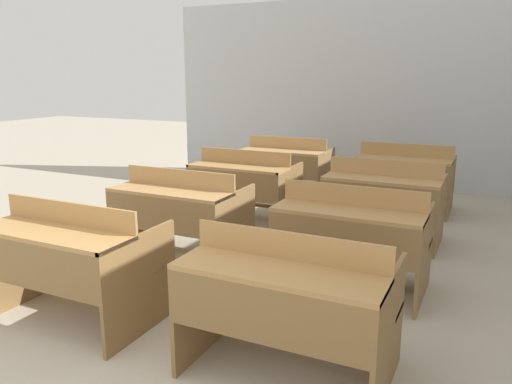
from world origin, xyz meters
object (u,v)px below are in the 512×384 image
bench_second_right (351,235)px  schoolbag (3,266)px  bench_front_left (71,258)px  bench_second_left (180,212)px  bench_back_right (404,175)px  bench_third_right (383,198)px  bench_third_left (244,184)px  bench_back_left (286,166)px  bench_front_right (288,300)px

bench_second_right → schoolbag: bench_second_right is taller
bench_front_left → bench_second_left: size_ratio=1.00×
bench_second_right → bench_back_right: size_ratio=1.00×
bench_third_right → schoolbag: bearing=-134.5°
bench_second_left → bench_back_right: bearing=59.4°
bench_front_left → schoolbag: size_ratio=2.88×
bench_third_right → bench_back_right: size_ratio=1.00×
bench_third_left → schoolbag: bench_third_left is taller
bench_second_left → bench_third_right: same height
bench_front_left → bench_back_right: (1.63, 4.12, 0.00)m
bench_second_left → bench_third_left: size_ratio=1.00×
bench_second_right → bench_back_right: bearing=90.6°
bench_back_left → bench_third_left: bearing=-89.6°
bench_front_right → bench_front_left: bearing=-179.0°
bench_back_left → bench_back_right: same height
bench_third_left → bench_back_left: same height
bench_front_left → bench_back_left: size_ratio=1.00×
bench_second_left → bench_third_left: (-0.01, 1.38, 0.00)m
bench_second_left → bench_back_left: same height
bench_front_right → bench_third_left: size_ratio=1.00×
bench_back_right → bench_back_left: bearing=-179.7°
bench_back_left → schoolbag: bench_back_left is taller
bench_third_left → bench_front_right: bearing=-58.6°
bench_back_left → bench_front_left: bearing=-89.7°
bench_front_left → bench_back_right: size_ratio=1.00×
bench_second_left → bench_third_left: 1.38m
bench_second_right → bench_front_left: bearing=-140.3°
schoolbag → bench_second_left: bearing=53.4°
bench_back_right → bench_front_left: bearing=-111.6°
bench_second_left → bench_third_right: bearing=39.9°
bench_second_left → bench_second_right: size_ratio=1.00×
bench_front_right → bench_third_right: (-0.00, 2.71, 0.00)m
bench_third_left → bench_back_left: (-0.01, 1.37, 0.00)m
bench_third_left → bench_third_right: size_ratio=1.00×
bench_back_left → bench_back_right: 1.65m
bench_back_right → schoolbag: 4.75m
bench_third_right → bench_front_right: bearing=-89.9°
bench_second_right → bench_third_right: (-0.02, 1.35, 0.00)m
bench_back_left → schoolbag: (-0.90, -3.99, -0.27)m
bench_front_right → bench_back_left: bearing=112.2°
bench_second_right → bench_third_right: size_ratio=1.00×
bench_third_left → bench_second_left: bearing=-89.5°
bench_third_right → bench_back_right: bearing=90.4°
bench_front_left → bench_second_left: bearing=89.9°
bench_second_left → schoolbag: size_ratio=2.88×
bench_back_right → schoolbag: bearing=-122.6°
bench_third_right → bench_second_right: bearing=-89.2°
bench_front_right → bench_second_right: 1.35m
schoolbag → bench_third_right: bearing=45.5°
bench_back_right → bench_third_left: bearing=-140.0°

